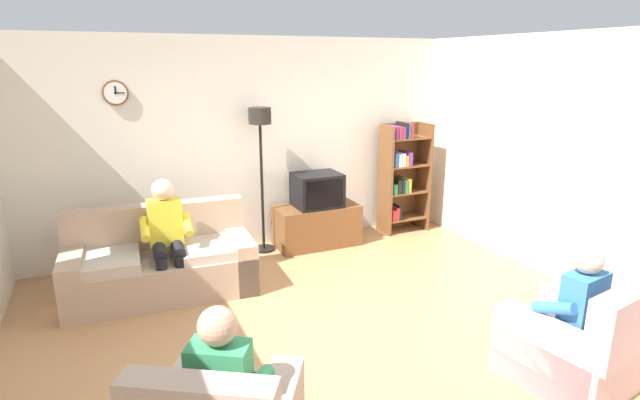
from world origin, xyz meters
TOP-DOWN VIEW (x-y plane):
  - ground_plane at (0.00, 0.00)m, footprint 12.00×12.00m
  - back_wall_assembly at (-0.00, 2.66)m, footprint 6.20×0.17m
  - right_wall at (2.86, 0.00)m, footprint 0.12×5.80m
  - couch at (-1.31, 1.60)m, footprint 1.94×0.98m
  - tv_stand at (0.78, 2.25)m, footprint 1.10×0.56m
  - tv at (0.78, 2.23)m, footprint 0.60×0.49m
  - bookshelf at (2.13, 2.32)m, footprint 0.68×0.36m
  - floor_lamp at (0.06, 2.35)m, footprint 0.28×0.28m
  - armchair_near_bookshelf at (1.38, -1.29)m, footprint 0.94×1.00m
  - person_on_couch at (-1.23, 1.49)m, footprint 0.53×0.55m
  - person_in_left_armchair at (-1.25, -1.07)m, footprint 0.61×0.64m
  - person_in_right_armchair at (1.37, -1.20)m, footprint 0.56×0.58m

SIDE VIEW (x-z plane):
  - ground_plane at x=0.00m, z-range 0.00..0.00m
  - tv_stand at x=0.78m, z-range 0.00..0.55m
  - armchair_near_bookshelf at x=1.38m, z-range -0.16..0.74m
  - couch at x=-1.31m, z-range -0.14..0.76m
  - person_in_left_armchair at x=-1.25m, z-range 0.04..1.16m
  - person_in_right_armchair at x=1.37m, z-range 0.04..1.16m
  - person_on_couch at x=-1.23m, z-range 0.08..1.32m
  - tv at x=0.78m, z-range 0.55..0.99m
  - bookshelf at x=2.13m, z-range 0.05..1.63m
  - right_wall at x=2.86m, z-range 0.00..2.70m
  - back_wall_assembly at x=0.00m, z-range 0.00..2.70m
  - floor_lamp at x=0.06m, z-range 0.53..2.38m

